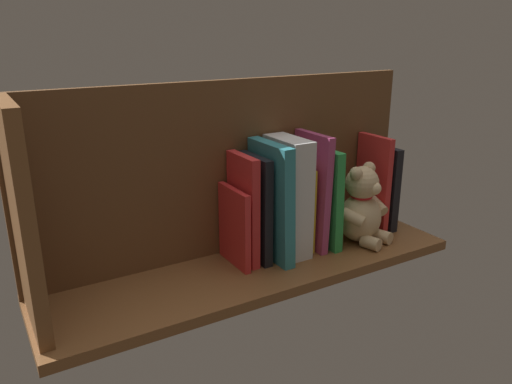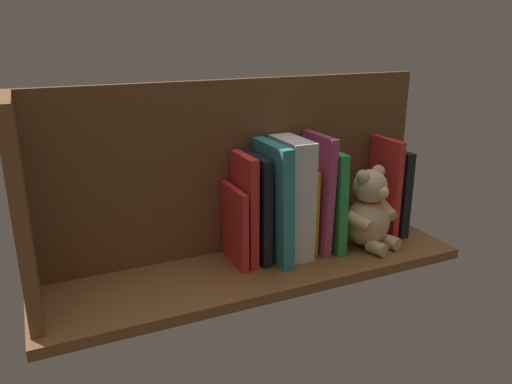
{
  "view_description": "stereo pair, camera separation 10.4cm",
  "coord_description": "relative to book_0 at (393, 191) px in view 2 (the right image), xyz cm",
  "views": [
    {
      "loc": [
        50.65,
        85.17,
        49.47
      ],
      "look_at": [
        0.0,
        0.0,
        16.79
      ],
      "focal_mm": 35.27,
      "sensor_mm": 36.0,
      "label": 1
    },
    {
      "loc": [
        41.43,
        90.02,
        49.47
      ],
      "look_at": [
        0.0,
        0.0,
        16.79
      ],
      "focal_mm": 35.27,
      "sensor_mm": 36.0,
      "label": 2
    }
  ],
  "objects": [
    {
      "name": "ground_plane",
      "position": [
        39.18,
        3.45,
        -11.7
      ],
      "size": [
        92.75,
        25.04,
        2.2
      ],
      "primitive_type": "cube",
      "color": "brown"
    },
    {
      "name": "shelf_back_panel",
      "position": [
        39.18,
        -6.82,
        8.87
      ],
      "size": [
        92.75,
        1.5,
        38.94
      ],
      "primitive_type": "cube",
      "color": "brown",
      "rests_on": "ground_plane"
    },
    {
      "name": "shelf_side_divider",
      "position": [
        83.56,
        3.45,
        8.87
      ],
      "size": [
        2.4,
        19.04,
        38.94
      ],
      "primitive_type": "cube",
      "color": "brown",
      "rests_on": "ground_plane"
    },
    {
      "name": "book_0",
      "position": [
        0.0,
        0.0,
        0.0
      ],
      "size": [
        2.2,
        11.35,
        21.21
      ],
      "primitive_type": "cube",
      "color": "black",
      "rests_on": "ground_plane"
    },
    {
      "name": "book_1",
      "position": [
        2.77,
        -0.13,
        1.46
      ],
      "size": [
        1.64,
        11.09,
        24.12
      ],
      "primitive_type": "cube",
      "color": "red",
      "rests_on": "ground_plane"
    },
    {
      "name": "teddy_bear",
      "position": [
        10.68,
        4.8,
        -2.22
      ],
      "size": [
        14.84,
        14.19,
        19.04
      ],
      "rotation": [
        0.0,
        0.0,
        0.28
      ],
      "color": "#D1B284",
      "rests_on": "ground_plane"
    },
    {
      "name": "book_2",
      "position": [
        19.92,
        1.09,
        1.07
      ],
      "size": [
        2.7,
        13.52,
        23.39
      ],
      "primitive_type": "cube",
      "rotation": [
        0.0,
        0.02,
        0.0
      ],
      "color": "green",
      "rests_on": "ground_plane"
    },
    {
      "name": "book_3",
      "position": [
        22.77,
        0.72,
        2.87
      ],
      "size": [
        2.59,
        12.79,
        26.99
      ],
      "primitive_type": "cube",
      "rotation": [
        0.0,
        -0.03,
        0.0
      ],
      "color": "#B23F72",
      "rests_on": "ground_plane"
    },
    {
      "name": "book_4",
      "position": [
        25.15,
        -0.28,
        -0.84
      ],
      "size": [
        1.25,
        10.79,
        19.53
      ],
      "primitive_type": "cube",
      "color": "yellow",
      "rests_on": "ground_plane"
    },
    {
      "name": "dictionary_thick_white",
      "position": [
        29.38,
        0.81,
        2.72
      ],
      "size": [
        5.49,
        12.77,
        26.64
      ],
      "primitive_type": "cube",
      "color": "silver",
      "rests_on": "ground_plane"
    },
    {
      "name": "book_5",
      "position": [
        34.29,
        1.7,
        2.58
      ],
      "size": [
        3.35,
        14.74,
        26.44
      ],
      "primitive_type": "cube",
      "rotation": [
        0.0,
        0.03,
        0.0
      ],
      "color": "teal",
      "rests_on": "ground_plane"
    },
    {
      "name": "book_6",
      "position": [
        37.46,
        0.18,
        1.2
      ],
      "size": [
        1.99,
        11.7,
        23.61
      ],
      "primitive_type": "cube",
      "color": "black",
      "rests_on": "ground_plane"
    },
    {
      "name": "book_7",
      "position": [
        40.28,
        -0.1,
        1.43
      ],
      "size": [
        1.94,
        11.14,
        24.07
      ],
      "primitive_type": "cube",
      "color": "red",
      "rests_on": "ground_plane"
    },
    {
      "name": "book_8",
      "position": [
        42.78,
        0.34,
        -1.99
      ],
      "size": [
        1.35,
        12.03,
        17.22
      ],
      "primitive_type": "cube",
      "color": "red",
      "rests_on": "ground_plane"
    }
  ]
}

